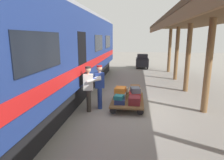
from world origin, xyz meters
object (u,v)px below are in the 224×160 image
suitcase_maroon_trunk (135,100)px  suitcase_brown_leather (135,87)px  suitcase_cream_canvas (122,92)px  porter_by_door (89,87)px  suitcase_tan_vintage (135,92)px  porter_in_overalls (99,85)px  luggage_cart (128,100)px  suitcase_red_plastic (135,96)px  baggage_tug (142,61)px  train_car (45,55)px  suitcase_gray_aluminum (121,95)px  suitcase_navy_fabric (120,101)px  suitcase_teal_softside (119,97)px  suitcase_slate_roller (135,90)px  suitcase_orange_carryall (120,90)px

suitcase_maroon_trunk → suitcase_brown_leather: size_ratio=1.28×
suitcase_cream_canvas → porter_by_door: bearing=46.5°
suitcase_tan_vintage → porter_in_overalls: 1.69m
luggage_cart → suitcase_tan_vintage: suitcase_tan_vintage is taller
suitcase_tan_vintage → suitcase_red_plastic: bearing=90.0°
suitcase_red_plastic → porter_in_overalls: (1.39, 0.28, 0.47)m
luggage_cart → baggage_tug: 10.23m
train_car → suitcase_red_plastic: size_ratio=39.21×
suitcase_gray_aluminum → baggage_tug: bearing=-95.9°
suitcase_navy_fabric → suitcase_tan_vintage: 1.26m
train_car → suitcase_brown_leather: train_car is taller
suitcase_tan_vintage → suitcase_teal_softside: suitcase_teal_softside is taller
luggage_cart → porter_in_overalls: size_ratio=1.21×
train_car → suitcase_gray_aluminum: 3.39m
baggage_tug → suitcase_navy_fabric: bearing=84.4°
suitcase_gray_aluminum → suitcase_teal_softside: bearing=87.6°
suitcase_slate_roller → suitcase_orange_carryall: bearing=2.9°
suitcase_cream_canvas → suitcase_red_plastic: (-0.56, 0.57, 0.00)m
suitcase_tan_vintage → suitcase_teal_softside: 1.28m
suitcase_navy_fabric → suitcase_red_plastic: (-0.56, -0.57, 0.05)m
train_car → suitcase_red_plastic: 3.89m
suitcase_gray_aluminum → suitcase_brown_leather: bearing=-136.7°
suitcase_tan_vintage → luggage_cart: bearing=63.7°
suitcase_red_plastic → luggage_cart: bearing=0.0°
train_car → suitcase_tan_vintage: bearing=-167.6°
suitcase_maroon_trunk → suitcase_teal_softside: size_ratio=1.39×
suitcase_cream_canvas → suitcase_tan_vintage: size_ratio=1.16×
suitcase_orange_carryall → porter_by_door: bearing=29.1°
suitcase_tan_vintage → porter_by_door: 2.14m
suitcase_orange_carryall → train_car: bearing=3.8°
suitcase_gray_aluminum → porter_in_overalls: (0.83, 0.28, 0.47)m
suitcase_navy_fabric → suitcase_tan_vintage: (-0.56, -1.13, 0.06)m
suitcase_maroon_trunk → porter_in_overalls: size_ratio=0.30×
suitcase_red_plastic → suitcase_slate_roller: 0.24m
train_car → suitcase_red_plastic: bearing=-176.6°
suitcase_teal_softside → baggage_tug: (-1.09, -10.77, 0.07)m
suitcase_maroon_trunk → porter_in_overalls: (1.39, -0.28, 0.46)m
suitcase_orange_carryall → suitcase_tan_vintage: bearing=-134.9°
suitcase_red_plastic → suitcase_orange_carryall: suitcase_orange_carryall is taller
train_car → suitcase_navy_fabric: bearing=173.2°
suitcase_red_plastic → suitcase_brown_leather: bearing=-90.0°
baggage_tug → suitcase_tan_vintage: bearing=87.0°
suitcase_cream_canvas → suitcase_maroon_trunk: bearing=116.3°
train_car → suitcase_maroon_trunk: size_ratio=36.96×
suitcase_tan_vintage → suitcase_orange_carryall: suitcase_orange_carryall is taller
suitcase_slate_roller → suitcase_teal_softside: bearing=44.5°
suitcase_cream_canvas → suitcase_teal_softside: size_ratio=1.64×
suitcase_gray_aluminum → suitcase_orange_carryall: suitcase_orange_carryall is taller
suitcase_brown_leather → porter_by_door: bearing=34.4°
porter_in_overalls → suitcase_cream_canvas: bearing=-134.5°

